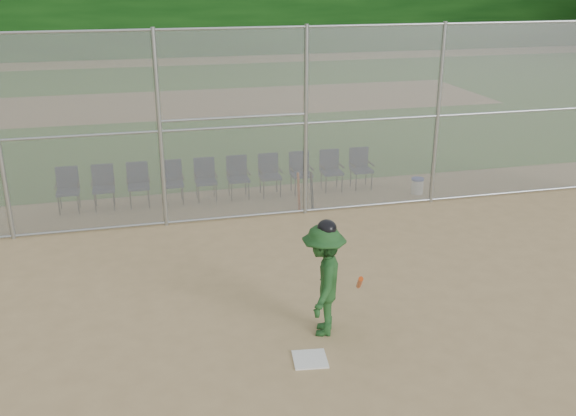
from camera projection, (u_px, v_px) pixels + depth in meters
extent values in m
plane|color=tan|center=(329.00, 337.00, 9.30)|extent=(100.00, 100.00, 0.00)
plane|color=#2B5E1C|center=(195.00, 103.00, 25.68)|extent=(100.00, 100.00, 0.00)
plane|color=tan|center=(195.00, 103.00, 25.68)|extent=(24.00, 24.00, 0.00)
cube|color=gray|center=(259.00, 126.00, 13.15)|extent=(16.00, 0.02, 4.00)
cylinder|color=#9EA3A8|center=(257.00, 28.00, 12.47)|extent=(16.00, 0.05, 0.05)
cube|color=white|center=(310.00, 359.00, 8.75)|extent=(0.51, 0.51, 0.02)
imported|color=#1D491F|center=(323.00, 280.00, 9.16)|extent=(0.99, 1.24, 1.68)
ellipsoid|color=black|center=(325.00, 228.00, 8.87)|extent=(0.27, 0.30, 0.23)
cylinder|color=#D04213|center=(360.00, 283.00, 8.84)|extent=(0.30, 0.73, 0.53)
cylinder|color=white|center=(417.00, 187.00, 15.23)|extent=(0.28, 0.28, 0.34)
cylinder|color=#2638A8|center=(418.00, 179.00, 15.17)|extent=(0.30, 0.30, 0.04)
cylinder|color=#D84C14|center=(299.00, 192.00, 14.10)|extent=(0.06, 0.21, 0.85)
cylinder|color=black|center=(312.00, 191.00, 14.17)|extent=(0.06, 0.23, 0.84)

